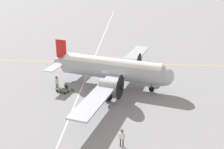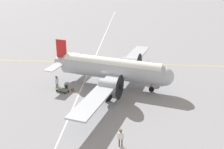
{
  "view_description": "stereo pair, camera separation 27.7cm",
  "coord_description": "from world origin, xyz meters",
  "px_view_note": "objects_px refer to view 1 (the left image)",
  "views": [
    {
      "loc": [
        2.64,
        -34.68,
        15.86
      ],
      "look_at": [
        0.0,
        0.0,
        1.67
      ],
      "focal_mm": 45.0,
      "sensor_mm": 36.0,
      "label": 1
    },
    {
      "loc": [
        2.92,
        -34.65,
        15.86
      ],
      "look_at": [
        0.0,
        0.0,
        1.67
      ],
      "focal_mm": 45.0,
      "sensor_mm": 36.0,
      "label": 2
    }
  ],
  "objects_px": {
    "crew_foreground": "(122,136)",
    "passenger_boarding": "(57,82)",
    "suitcase_near_door": "(66,87)",
    "baggage_cart": "(62,90)",
    "airliner_main": "(115,69)",
    "suitcase_upright_spare": "(73,90)"
  },
  "relations": [
    {
      "from": "suitcase_near_door",
      "to": "passenger_boarding",
      "type": "bearing_deg",
      "value": -166.35
    },
    {
      "from": "crew_foreground",
      "to": "baggage_cart",
      "type": "xyz_separation_m",
      "value": [
        -8.19,
        10.95,
        -0.84
      ]
    },
    {
      "from": "baggage_cart",
      "to": "suitcase_upright_spare",
      "type": "bearing_deg",
      "value": 37.94
    },
    {
      "from": "airliner_main",
      "to": "crew_foreground",
      "type": "xyz_separation_m",
      "value": [
        1.49,
        -13.18,
        -1.41
      ]
    },
    {
      "from": "crew_foreground",
      "to": "suitcase_upright_spare",
      "type": "height_order",
      "value": "crew_foreground"
    },
    {
      "from": "airliner_main",
      "to": "passenger_boarding",
      "type": "bearing_deg",
      "value": -152.0
    },
    {
      "from": "crew_foreground",
      "to": "suitcase_upright_spare",
      "type": "relative_size",
      "value": 3.68
    },
    {
      "from": "airliner_main",
      "to": "suitcase_upright_spare",
      "type": "relative_size",
      "value": 52.61
    },
    {
      "from": "airliner_main",
      "to": "crew_foreground",
      "type": "bearing_deg",
      "value": -68.14
    },
    {
      "from": "crew_foreground",
      "to": "passenger_boarding",
      "type": "bearing_deg",
      "value": 136.46
    },
    {
      "from": "airliner_main",
      "to": "baggage_cart",
      "type": "xyz_separation_m",
      "value": [
        -6.7,
        -2.23,
        -2.25
      ]
    },
    {
      "from": "suitcase_near_door",
      "to": "baggage_cart",
      "type": "xyz_separation_m",
      "value": [
        -0.32,
        -0.83,
        -0.0
      ]
    },
    {
      "from": "suitcase_near_door",
      "to": "baggage_cart",
      "type": "bearing_deg",
      "value": -111.03
    },
    {
      "from": "airliner_main",
      "to": "baggage_cart",
      "type": "relative_size",
      "value": 13.11
    },
    {
      "from": "suitcase_near_door",
      "to": "baggage_cart",
      "type": "distance_m",
      "value": 0.89
    },
    {
      "from": "passenger_boarding",
      "to": "baggage_cart",
      "type": "xyz_separation_m",
      "value": [
        0.81,
        -0.55,
        -0.9
      ]
    },
    {
      "from": "suitcase_upright_spare",
      "to": "baggage_cart",
      "type": "distance_m",
      "value": 1.34
    },
    {
      "from": "passenger_boarding",
      "to": "suitcase_near_door",
      "type": "xyz_separation_m",
      "value": [
        1.13,
        0.27,
        -0.9
      ]
    },
    {
      "from": "crew_foreground",
      "to": "baggage_cart",
      "type": "relative_size",
      "value": 0.92
    },
    {
      "from": "baggage_cart",
      "to": "airliner_main",
      "type": "bearing_deg",
      "value": 45.6
    },
    {
      "from": "crew_foreground",
      "to": "passenger_boarding",
      "type": "distance_m",
      "value": 14.61
    },
    {
      "from": "airliner_main",
      "to": "suitcase_near_door",
      "type": "height_order",
      "value": "airliner_main"
    }
  ]
}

